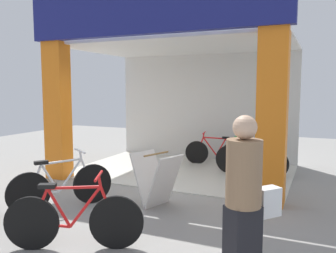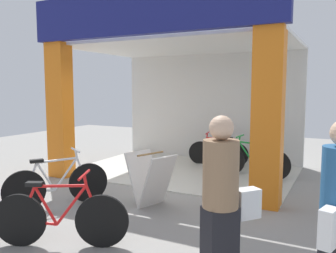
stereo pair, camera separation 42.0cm
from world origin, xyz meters
name	(u,v)px [view 1 (the left image)]	position (x,y,z in m)	size (l,w,h in m)	color
ground_plane	(151,189)	(0.00, 0.00, 0.00)	(17.96, 17.96, 0.00)	gray
shop_facade	(181,87)	(0.00, 1.60, 2.00)	(5.18, 3.65, 3.79)	beige
bicycle_inside_0	(215,152)	(0.52, 2.63, 0.34)	(1.51, 0.42, 0.84)	black
bicycle_inside_1	(251,160)	(1.59, 1.86, 0.36)	(1.65, 0.45, 0.91)	black
bicycle_parked_0	(62,186)	(-0.83, -1.58, 0.38)	(0.97, 1.47, 0.94)	black
bicycle_parked_1	(74,220)	(0.29, -2.67, 0.37)	(1.55, 0.76, 0.93)	black
sandwich_board_sign	(156,179)	(0.52, -0.82, 0.45)	(0.88, 0.77, 0.90)	silver
pedestrian_0	(245,198)	(2.34, -2.58, 0.88)	(0.59, 0.64, 1.71)	black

